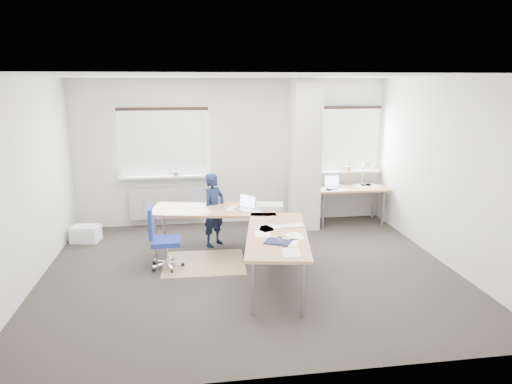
{
  "coord_description": "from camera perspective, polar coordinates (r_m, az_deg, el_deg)",
  "views": [
    {
      "loc": [
        -0.83,
        -6.22,
        2.73
      ],
      "look_at": [
        0.22,
        0.9,
        0.98
      ],
      "focal_mm": 32.0,
      "sensor_mm": 36.0,
      "label": 1
    }
  ],
  "objects": [
    {
      "name": "desk_side",
      "position": [
        9.09,
        11.66,
        0.35
      ],
      "size": [
        1.41,
        0.71,
        1.22
      ],
      "rotation": [
        0.0,
        0.0,
        -0.01
      ],
      "color": "olive",
      "rests_on": "ground"
    },
    {
      "name": "desk_main",
      "position": [
        6.81,
        -1.26,
        -3.78
      ],
      "size": [
        2.4,
        2.98,
        0.96
      ],
      "rotation": [
        0.0,
        0.0,
        -0.17
      ],
      "color": "olive",
      "rests_on": "ground"
    },
    {
      "name": "room_shell",
      "position": [
        6.82,
        0.24,
        5.36
      ],
      "size": [
        6.04,
        5.04,
        2.82
      ],
      "color": "beige",
      "rests_on": "ground"
    },
    {
      "name": "person",
      "position": [
        7.72,
        -5.28,
        -2.24
      ],
      "size": [
        0.53,
        0.53,
        1.25
      ],
      "primitive_type": "imported",
      "rotation": [
        0.0,
        0.0,
        0.78
      ],
      "color": "black",
      "rests_on": "ground"
    },
    {
      "name": "white_crate",
      "position": [
        8.55,
        -20.5,
        -4.9
      ],
      "size": [
        0.51,
        0.4,
        0.28
      ],
      "primitive_type": "cube",
      "rotation": [
        0.0,
        0.0,
        -0.17
      ],
      "color": "white",
      "rests_on": "ground"
    },
    {
      "name": "ground",
      "position": [
        6.84,
        -0.73,
        -9.87
      ],
      "size": [
        6.0,
        6.0,
        0.0
      ],
      "primitive_type": "plane",
      "color": "black",
      "rests_on": "ground"
    },
    {
      "name": "floor_mat",
      "position": [
        7.18,
        -6.51,
        -8.78
      ],
      "size": [
        1.28,
        1.09,
        0.01
      ],
      "primitive_type": "cube",
      "rotation": [
        0.0,
        0.0,
        -0.03
      ],
      "color": "#8F774E",
      "rests_on": "ground"
    },
    {
      "name": "task_chair",
      "position": [
        7.0,
        -11.45,
        -7.24
      ],
      "size": [
        0.52,
        0.51,
        0.95
      ],
      "rotation": [
        0.0,
        0.0,
        0.03
      ],
      "color": "navy",
      "rests_on": "ground"
    }
  ]
}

